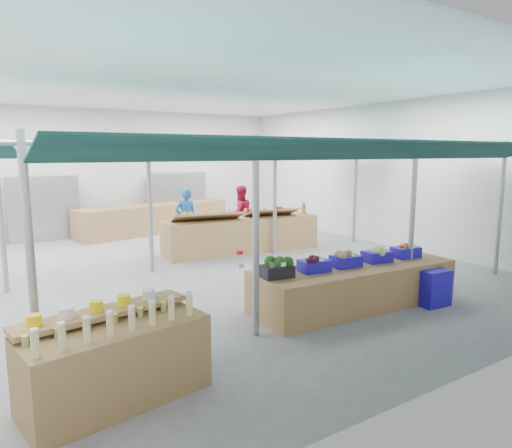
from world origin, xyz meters
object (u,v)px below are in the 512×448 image
object	(u,v)px
veg_counter	(354,285)
vendor_left	(186,219)
bottle_shelf	(115,359)
fruit_counter	(242,235)
vendor_right	(240,214)
crate_stack	(433,288)

from	to	relation	value
veg_counter	vendor_left	size ratio (longest dim) A/B	2.18
bottle_shelf	fruit_counter	xyz separation A→B (m)	(5.21, 5.92, -0.00)
fruit_counter	vendor_right	xyz separation A→B (m)	(0.60, 1.10, 0.41)
bottle_shelf	vendor_left	xyz separation A→B (m)	(4.01, 7.02, 0.41)
fruit_counter	veg_counter	bearing A→B (deg)	-92.02
vendor_left	bottle_shelf	bearing A→B (deg)	65.65
vendor_left	vendor_right	distance (m)	1.80
fruit_counter	vendor_right	size ratio (longest dim) A/B	2.50
vendor_left	veg_counter	bearing A→B (deg)	100.46
fruit_counter	crate_stack	world-z (taller)	fruit_counter
vendor_left	vendor_right	size ratio (longest dim) A/B	1.00
crate_stack	vendor_left	size ratio (longest dim) A/B	0.38
bottle_shelf	crate_stack	size ratio (longest dim) A/B	3.14
bottle_shelf	crate_stack	xyz separation A→B (m)	(5.74, 0.08, -0.14)
veg_counter	fruit_counter	distance (m)	5.09
veg_counter	vendor_right	distance (m)	6.29
bottle_shelf	veg_counter	xyz separation A→B (m)	(4.56, 0.88, -0.10)
veg_counter	crate_stack	size ratio (longest dim) A/B	5.77
crate_stack	vendor_left	xyz separation A→B (m)	(-1.73, 6.94, 0.55)
bottle_shelf	vendor_left	world-z (taller)	vendor_left
vendor_right	fruit_counter	bearing A→B (deg)	66.80
veg_counter	vendor_left	bearing A→B (deg)	98.67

